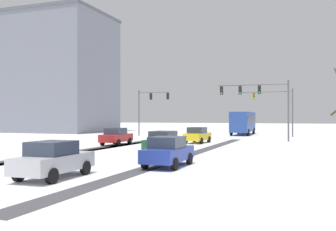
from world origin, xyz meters
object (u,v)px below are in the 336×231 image
at_px(traffic_signal_far_left, 149,103).
at_px(traffic_signal_near_right, 259,97).
at_px(car_yellow_cab_lead, 197,135).
at_px(office_building_far_left_block, 37,75).
at_px(car_silver_fifth, 53,159).
at_px(car_red_second, 116,136).
at_px(bus_oncoming, 243,121).
at_px(car_dark_green_third, 164,142).
at_px(car_blue_fourth, 168,151).
at_px(traffic_signal_far_right, 276,103).

bearing_deg(traffic_signal_far_left, traffic_signal_near_right, -26.87).
bearing_deg(traffic_signal_far_left, car_yellow_cab_lead, -48.91).
bearing_deg(office_building_far_left_block, car_silver_fifth, -50.13).
bearing_deg(car_red_second, bus_oncoming, 72.22).
bearing_deg(car_dark_green_third, bus_oncoming, 88.06).
distance_m(car_yellow_cab_lead, car_silver_fifth, 23.52).
bearing_deg(car_red_second, car_yellow_cab_lead, 37.22).
distance_m(traffic_signal_far_left, car_silver_fifth, 37.16).
height_order(car_blue_fourth, car_silver_fifth, same).
relative_size(traffic_signal_far_left, traffic_signal_near_right, 0.87).
height_order(traffic_signal_near_right, car_silver_fifth, traffic_signal_near_right).
bearing_deg(car_yellow_cab_lead, traffic_signal_far_right, 67.63).
bearing_deg(car_dark_green_third, traffic_signal_far_right, 77.03).
height_order(traffic_signal_far_left, traffic_signal_near_right, same).
bearing_deg(car_blue_fourth, traffic_signal_near_right, 84.18).
relative_size(traffic_signal_far_right, car_blue_fourth, 1.80).
distance_m(car_red_second, car_dark_green_third, 9.10).
distance_m(car_dark_green_third, car_silver_fifth, 12.73).
distance_m(traffic_signal_far_left, car_red_second, 17.78).
xyz_separation_m(car_yellow_cab_lead, car_blue_fourth, (3.47, -18.20, 0.00)).
bearing_deg(traffic_signal_near_right, car_yellow_cab_lead, -146.60).
relative_size(traffic_signal_far_left, car_silver_fifth, 1.57).
bearing_deg(car_silver_fifth, car_dark_green_third, 88.59).
bearing_deg(bus_oncoming, traffic_signal_far_left, -145.06).
xyz_separation_m(traffic_signal_far_left, office_building_far_left_block, (-25.60, 7.77, 5.85)).
relative_size(traffic_signal_far_right, car_yellow_cab_lead, 1.76).
bearing_deg(traffic_signal_near_right, car_silver_fifth, -101.61).
xyz_separation_m(car_dark_green_third, car_blue_fourth, (3.06, -7.40, 0.00)).
xyz_separation_m(traffic_signal_far_right, office_building_far_left_block, (-42.60, 3.69, 5.93)).
bearing_deg(bus_oncoming, car_red_second, -107.78).
distance_m(car_dark_green_third, office_building_far_left_block, 48.47).
height_order(traffic_signal_far_right, bus_oncoming, traffic_signal_far_right).
relative_size(car_red_second, bus_oncoming, 0.38).
height_order(traffic_signal_near_right, car_red_second, traffic_signal_near_right).
bearing_deg(car_yellow_cab_lead, office_building_far_left_block, 151.31).
xyz_separation_m(car_yellow_cab_lead, office_building_far_left_block, (-36.00, 19.70, 9.62)).
height_order(bus_oncoming, office_building_far_left_block, office_building_far_left_block).
distance_m(car_red_second, car_blue_fourth, 16.59).
xyz_separation_m(car_yellow_cab_lead, car_dark_green_third, (0.42, -10.80, 0.00)).
bearing_deg(car_dark_green_third, car_silver_fifth, -91.41).
xyz_separation_m(traffic_signal_far_left, car_dark_green_third, (10.82, -22.72, -3.76)).
relative_size(car_silver_fifth, bus_oncoming, 0.37).
bearing_deg(traffic_signal_near_right, traffic_signal_far_right, 85.88).
bearing_deg(office_building_far_left_block, bus_oncoming, 0.79).
relative_size(car_yellow_cab_lead, bus_oncoming, 0.38).
height_order(traffic_signal_near_right, bus_oncoming, traffic_signal_near_right).
bearing_deg(car_silver_fifth, car_red_second, 110.03).
bearing_deg(car_red_second, car_silver_fifth, -69.97).
relative_size(car_yellow_cab_lead, car_dark_green_third, 1.00).
xyz_separation_m(car_blue_fourth, bus_oncoming, (-2.01, 38.42, 1.18)).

